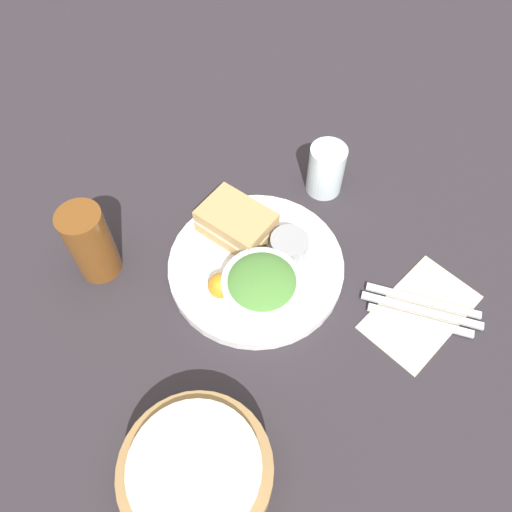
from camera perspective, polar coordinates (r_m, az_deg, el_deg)
ground_plane at (r=0.83m, az=-0.00°, el=-1.54°), size 4.00×4.00×0.00m
plate at (r=0.82m, az=-0.00°, el=-1.16°), size 0.29×0.29×0.02m
sandwich at (r=0.82m, az=-2.25°, el=3.85°), size 0.13×0.10×0.05m
salad_bowl at (r=0.75m, az=0.66°, el=-3.46°), size 0.12×0.12×0.05m
dressing_cup at (r=0.81m, az=3.81°, el=1.13°), size 0.06×0.06×0.04m
orange_wedge at (r=0.77m, az=-4.25°, el=-3.23°), size 0.04×0.04×0.04m
drink_glass at (r=0.81m, az=-18.41°, el=1.42°), size 0.07×0.07×0.14m
bread_basket at (r=0.68m, az=-6.78°, el=-23.32°), size 0.19×0.19×0.07m
napkin at (r=0.83m, az=18.30°, el=-6.07°), size 0.11×0.19×0.00m
fork at (r=0.83m, az=18.52°, el=-4.86°), size 0.16×0.10×0.01m
knife at (r=0.82m, az=18.38°, el=-5.92°), size 0.17×0.10×0.01m
spoon at (r=0.81m, az=18.24°, el=-7.01°), size 0.15×0.09×0.01m
water_glass at (r=0.90m, az=8.00°, el=9.76°), size 0.06×0.06×0.10m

